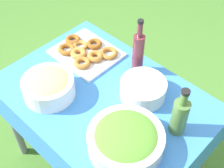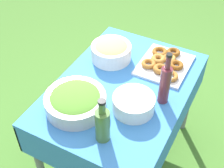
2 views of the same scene
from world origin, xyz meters
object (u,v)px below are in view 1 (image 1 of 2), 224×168
(salad_bowl, at_px, (126,139))
(pasta_bowl, at_px, (48,86))
(plate_stack, at_px, (143,89))
(olive_oil_bottle, at_px, (180,116))
(donut_platter, at_px, (86,52))
(wine_bottle, at_px, (138,52))

(salad_bowl, relative_size, pasta_bowl, 1.29)
(plate_stack, height_order, olive_oil_bottle, olive_oil_bottle)
(donut_platter, height_order, plate_stack, plate_stack)
(plate_stack, relative_size, olive_oil_bottle, 0.86)
(salad_bowl, xyz_separation_m, olive_oil_bottle, (-0.11, -0.24, 0.05))
(salad_bowl, distance_m, donut_platter, 0.68)
(olive_oil_bottle, relative_size, wine_bottle, 0.81)
(pasta_bowl, distance_m, wine_bottle, 0.51)
(pasta_bowl, bearing_deg, plate_stack, -137.02)
(pasta_bowl, relative_size, olive_oil_bottle, 0.97)
(plate_stack, height_order, wine_bottle, wine_bottle)
(salad_bowl, xyz_separation_m, plate_stack, (0.15, -0.30, -0.01))
(donut_platter, relative_size, plate_stack, 1.54)
(plate_stack, xyz_separation_m, wine_bottle, (0.15, -0.12, 0.09))
(olive_oil_bottle, bearing_deg, wine_bottle, -23.62)
(donut_platter, relative_size, wine_bottle, 1.08)
(donut_platter, bearing_deg, olive_oil_bottle, 174.53)
(pasta_bowl, distance_m, olive_oil_bottle, 0.69)
(salad_bowl, xyz_separation_m, wine_bottle, (0.30, -0.42, 0.08))
(pasta_bowl, bearing_deg, salad_bowl, -175.51)
(pasta_bowl, distance_m, donut_platter, 0.37)
(plate_stack, bearing_deg, wine_bottle, -39.58)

